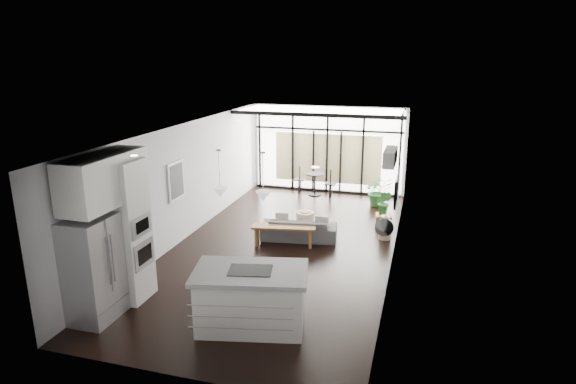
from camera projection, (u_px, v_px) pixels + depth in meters
The scene contains 27 objects.
floor at pixel (285, 246), 11.36m from camera, with size 5.00×10.00×0.00m, color black.
ceiling at pixel (284, 128), 10.59m from camera, with size 5.00×10.00×0.00m, color silver.
wall_left at pixel (185, 182), 11.64m from camera, with size 0.02×10.00×2.80m, color silver.
wall_right at pixel (396, 198), 10.32m from camera, with size 0.02×10.00×2.80m, color silver.
wall_back at pixel (328, 149), 15.60m from camera, with size 5.00×0.02×2.80m, color silver.
wall_front at pixel (178, 287), 6.36m from camera, with size 5.00×0.02×2.80m, color silver.
glazing at pixel (327, 150), 15.49m from camera, with size 5.00×0.20×2.80m, color black.
skylight at pixel (322, 110), 14.30m from camera, with size 4.70×1.90×0.06m, color silver.
neighbour_building at pixel (327, 159), 15.63m from camera, with size 3.50×0.02×1.60m, color beige.
island at pixel (251, 298), 7.90m from camera, with size 1.84×1.09×1.01m, color silver.
cooktop at pixel (250, 270), 7.76m from camera, with size 0.70×0.46×0.01m, color black.
fridge at pixel (92, 269), 8.04m from camera, with size 0.70×0.88×1.81m, color #A6A5AA.
appliance_column at pixel (125, 231), 8.64m from camera, with size 0.68×0.71×2.62m, color silver.
upper_cabinets at pixel (104, 179), 8.04m from camera, with size 0.62×1.75×0.86m, color silver.
pendant_left at pixel (220, 193), 8.46m from camera, with size 0.26×0.26×0.18m, color silver.
pendant_right at pixel (263, 196), 8.25m from camera, with size 0.26×0.26×0.18m, color silver.
sofa at pixel (299, 225), 11.73m from camera, with size 1.83×0.53×0.72m, color #474749.
console_bench at pixel (284, 236), 11.36m from camera, with size 1.50×0.38×0.48m, color brown.
pouf at pixel (305, 219), 12.67m from camera, with size 0.47×0.47×0.38m, color beige.
crate at pixel (384, 220), 12.65m from camera, with size 0.41×0.41×0.31m, color brown.
plant_tall at pixel (378, 194), 14.32m from camera, with size 0.80×0.88×0.69m, color #245F27.
plant_crate at pixel (384, 210), 12.56m from camera, with size 0.36×0.66×0.29m, color #245F27.
milk_can at pixel (385, 227), 11.73m from camera, with size 0.30×0.30×0.60m, color beige.
bistro_set at pixel (315, 185), 15.39m from camera, with size 1.43×0.57×0.69m, color black.
tv at pixel (397, 190), 11.28m from camera, with size 0.05×1.10×0.65m, color black.
ac_unit at pixel (390, 157), 9.32m from camera, with size 0.22×0.90×0.30m, color silver.
framed_art at pixel (176, 181), 11.13m from camera, with size 0.04×0.70×0.90m, color black.
Camera 1 is at (2.99, -10.14, 4.37)m, focal length 30.00 mm.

